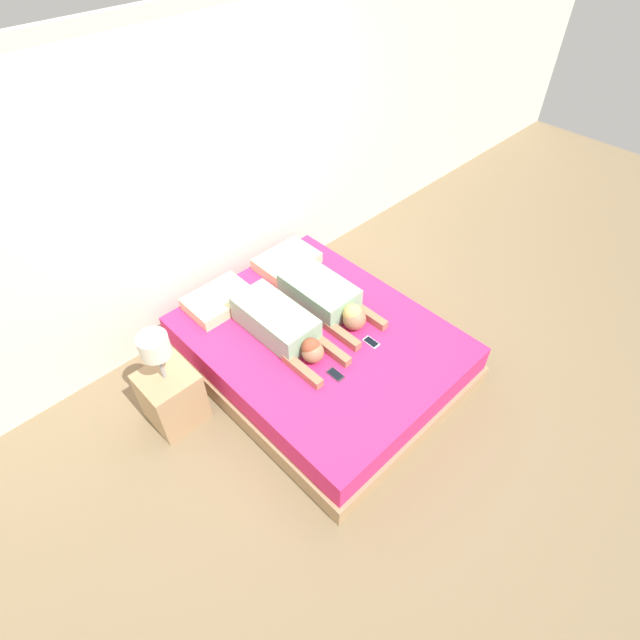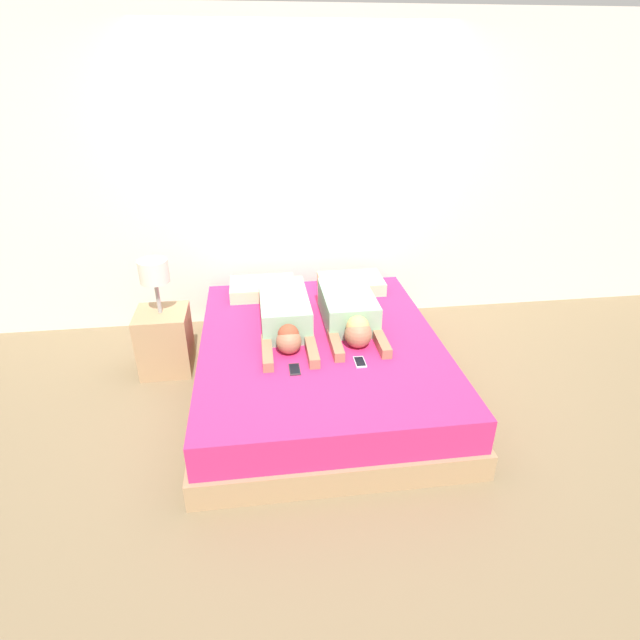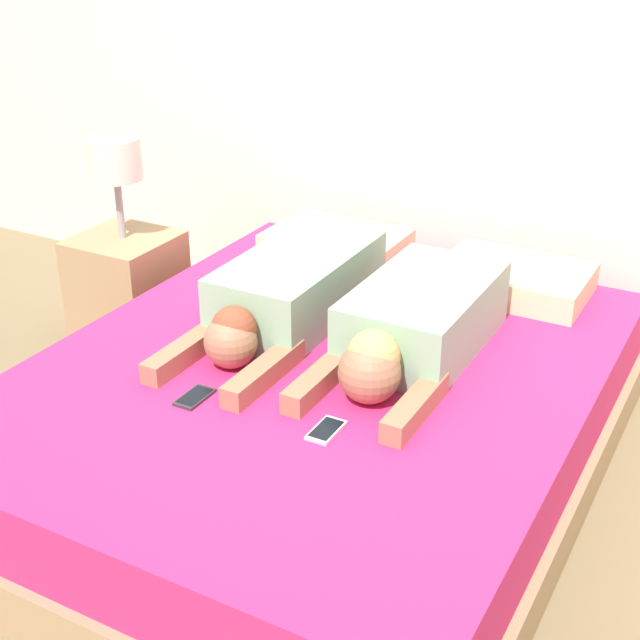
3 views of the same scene
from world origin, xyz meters
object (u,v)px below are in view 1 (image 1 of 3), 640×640
Objects in this scene: cell_phone_right at (371,342)px; person_left at (282,326)px; person_right at (326,298)px; bed at (320,350)px; cell_phone_left at (335,374)px; pillow_head_left at (219,300)px; pillow_head_right at (287,261)px; nightstand at (171,393)px.

person_left is at bearing 129.28° from cell_phone_right.
bed is at bearing -144.13° from person_right.
cell_phone_left is at bearing -88.30° from person_left.
person_right reaches higher than bed.
cell_phone_left is (-0.47, -0.57, -0.10)m from person_right.
pillow_head_left is at bearing 133.78° from person_right.
person_right is 7.02× the size of cell_phone_left.
pillow_head_right is at bearing 65.42° from bed.
bed is at bearing -19.66° from nightstand.
person_left is at bearing -77.08° from pillow_head_left.
pillow_head_left is 0.53× the size of person_left.
person_left reaches higher than pillow_head_left.
bed is at bearing 60.88° from cell_phone_left.
person_right reaches higher than cell_phone_right.
bed is 0.48m from cell_phone_right.
cell_phone_left is at bearing -119.12° from bed.
bed is at bearing 121.22° from cell_phone_right.
cell_phone_left is 1.00× the size of cell_phone_right.
nightstand is (-0.94, 0.22, -0.23)m from person_left.
cell_phone_right reaches higher than bed.
nightstand is (-0.79, -0.42, -0.17)m from pillow_head_left.
person_left reaches higher than pillow_head_right.
cell_phone_right is (-0.17, -1.20, -0.05)m from pillow_head_right.
pillow_head_right is (0.77, 0.00, 0.00)m from pillow_head_left.
person_left is 7.76× the size of cell_phone_right.
person_left is 7.76× the size of cell_phone_left.
cell_phone_left is at bearing -175.87° from cell_phone_right.
cell_phone_left is (0.17, -1.24, -0.05)m from pillow_head_left.
pillow_head_left is 0.60× the size of nightstand.
bed is 0.96m from pillow_head_right.
pillow_head_right is 4.11× the size of cell_phone_left.
person_right is at bearing 50.78° from cell_phone_left.
person_left is at bearing -13.42° from nightstand.
pillow_head_right is 1.22m from cell_phone_right.
nightstand reaches higher than pillow_head_right.
pillow_head_left is at bearing 114.58° from bed.
person_left is 0.99m from nightstand.
person_left is 0.60m from cell_phone_left.
pillow_head_left is 1.25m from cell_phone_left.
person_right is (0.63, -0.66, 0.06)m from pillow_head_left.
pillow_head_left is 4.11× the size of cell_phone_right.
nightstand is (-1.42, 0.24, -0.22)m from person_right.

